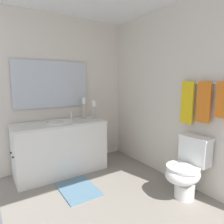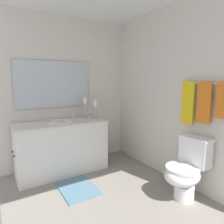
{
  "view_description": "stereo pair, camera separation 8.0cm",
  "coord_description": "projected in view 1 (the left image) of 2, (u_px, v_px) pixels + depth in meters",
  "views": [
    {
      "loc": [
        1.84,
        -1.17,
        1.41
      ],
      "look_at": [
        -0.38,
        0.29,
        1.0
      ],
      "focal_mm": 31.69,
      "sensor_mm": 36.0,
      "label": 1
    },
    {
      "loc": [
        1.89,
        -1.1,
        1.41
      ],
      "look_at": [
        -0.38,
        0.29,
        1.0
      ],
      "focal_mm": 31.69,
      "sensor_mm": 36.0,
      "label": 2
    }
  ],
  "objects": [
    {
      "name": "wall_back",
      "position": [
        174.0,
        95.0,
        2.78
      ],
      "size": [
        2.73,
        0.04,
        2.45
      ],
      "primitive_type": "cube",
      "color": "silver",
      "rests_on": "ground"
    },
    {
      "name": "sink_basin",
      "position": [
        60.0,
        125.0,
        3.0
      ],
      "size": [
        0.4,
        0.4,
        0.24
      ],
      "color": "white",
      "rests_on": "vanity_cabinet"
    },
    {
      "name": "vanity_cabinet",
      "position": [
        61.0,
        147.0,
        3.05
      ],
      "size": [
        0.58,
        1.38,
        0.8
      ],
      "color": "white",
      "rests_on": "ground"
    },
    {
      "name": "candle_holder_tall",
      "position": [
        94.0,
        109.0,
        3.24
      ],
      "size": [
        0.09,
        0.09,
        0.3
      ],
      "color": "#B7B2A5",
      "rests_on": "vanity_cabinet"
    },
    {
      "name": "bath_mat",
      "position": [
        78.0,
        189.0,
        2.6
      ],
      "size": [
        0.6,
        0.44,
        0.02
      ],
      "primitive_type": "cube",
      "color": "slate",
      "rests_on": "ground"
    },
    {
      "name": "wall_left",
      "position": [
        65.0,
        93.0,
        3.31
      ],
      "size": [
        0.04,
        2.21,
        2.45
      ],
      "primitive_type": "cube",
      "color": "silver",
      "rests_on": "ground"
    },
    {
      "name": "towel_center",
      "position": [
        204.0,
        102.0,
        2.34
      ],
      "size": [
        0.17,
        0.03,
        0.49
      ],
      "primitive_type": "cube",
      "color": "orange",
      "rests_on": "towel_bar"
    },
    {
      "name": "toilet",
      "position": [
        186.0,
        169.0,
        2.38
      ],
      "size": [
        0.39,
        0.54,
        0.75
      ],
      "color": "white",
      "rests_on": "ground"
    },
    {
      "name": "towel_near_vanity",
      "position": [
        187.0,
        103.0,
        2.53
      ],
      "size": [
        0.17,
        0.03,
        0.54
      ],
      "primitive_type": "cube",
      "color": "yellow",
      "rests_on": "towel_bar"
    },
    {
      "name": "floor",
      "position": [
        109.0,
        201.0,
        2.37
      ],
      "size": [
        2.73,
        2.21,
        0.02
      ],
      "primitive_type": "cube",
      "color": "gray",
      "rests_on": "ground"
    },
    {
      "name": "towel_near_corner",
      "position": [
        223.0,
        100.0,
        2.15
      ],
      "size": [
        0.15,
        0.03,
        0.4
      ],
      "primitive_type": "cube",
      "color": "orange",
      "rests_on": "towel_bar"
    },
    {
      "name": "candle_holder_short",
      "position": [
        84.0,
        107.0,
        3.26
      ],
      "size": [
        0.09,
        0.09,
        0.35
      ],
      "color": "#B7B2A5",
      "rests_on": "vanity_cabinet"
    },
    {
      "name": "towel_bar",
      "position": [
        206.0,
        83.0,
        2.32
      ],
      "size": [
        0.67,
        0.02,
        0.02
      ],
      "primitive_type": "cylinder",
      "rotation": [
        0.0,
        1.57,
        0.0
      ],
      "color": "silver"
    },
    {
      "name": "mirror",
      "position": [
        53.0,
        84.0,
        3.14
      ],
      "size": [
        0.02,
        1.19,
        0.73
      ],
      "primitive_type": "cube",
      "color": "silver"
    }
  ]
}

